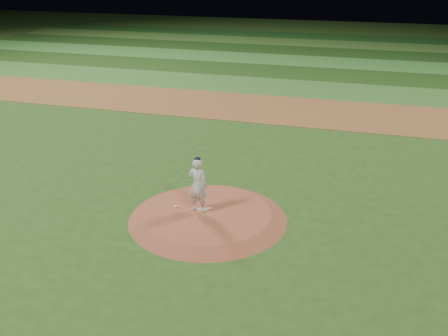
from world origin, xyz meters
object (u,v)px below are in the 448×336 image
(pitchers_mound, at_px, (208,215))
(pitcher_on_mound, at_px, (198,185))
(pitching_rubber, at_px, (204,209))
(rosin_bag, at_px, (176,206))

(pitchers_mound, xyz_separation_m, pitcher_on_mound, (-0.35, 0.01, 1.12))
(pitching_rubber, relative_size, pitcher_on_mound, 0.26)
(pitching_rubber, relative_size, rosin_bag, 4.48)
(pitching_rubber, height_order, pitcher_on_mound, pitcher_on_mound)
(pitching_rubber, bearing_deg, pitchers_mound, -63.36)
(pitchers_mound, relative_size, pitcher_on_mound, 2.72)
(pitchers_mound, distance_m, pitcher_on_mound, 1.17)
(pitchers_mound, height_order, rosin_bag, rosin_bag)
(pitching_rubber, xyz_separation_m, pitcher_on_mound, (-0.14, -0.17, 0.98))
(pitching_rubber, bearing_deg, rosin_bag, 164.88)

